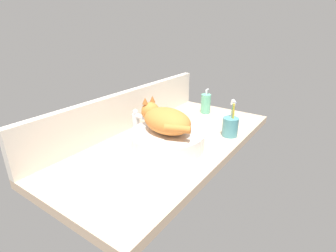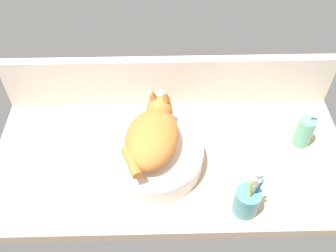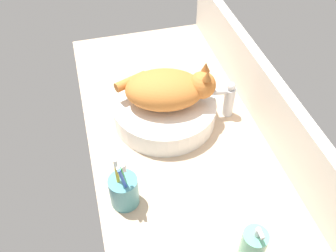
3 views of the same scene
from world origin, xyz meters
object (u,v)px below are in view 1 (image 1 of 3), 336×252
sink_basin (167,140)px  toothbrush_cup (230,126)px  cat (165,120)px  soap_dispenser (206,104)px  faucet (137,121)px

sink_basin → toothbrush_cup: bearing=-33.0°
cat → toothbrush_cup: bearing=-35.0°
soap_dispenser → faucet: bearing=166.0°
cat → sink_basin: bearing=-99.4°
sink_basin → soap_dispenser: (53.26, 7.81, 2.34)cm
sink_basin → toothbrush_cup: size_ratio=1.82×
faucet → toothbrush_cup: bearing=-56.3°
sink_basin → faucet: bearing=82.2°
cat → toothbrush_cup: cat is taller
faucet → soap_dispenser: 52.03cm
cat → faucet: cat is taller
cat → soap_dispenser: size_ratio=2.04×
sink_basin → cat: cat is taller
faucet → soap_dispenser: soap_dispenser is taller
faucet → soap_dispenser: (50.46, -12.61, -1.19)cm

